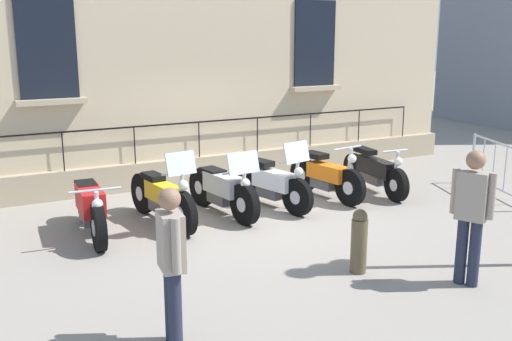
{
  "coord_description": "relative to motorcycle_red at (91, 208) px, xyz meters",
  "views": [
    {
      "loc": [
        8.88,
        -4.53,
        3.11
      ],
      "look_at": [
        0.17,
        0.0,
        0.8
      ],
      "focal_mm": 41.62,
      "sensor_mm": 36.0,
      "label": 1
    }
  ],
  "objects": [
    {
      "name": "motorcycle_yellow",
      "position": [
        -0.05,
        1.18,
        -0.01
      ],
      "size": [
        2.17,
        0.6,
        1.32
      ],
      "color": "black",
      "rests_on": "ground_plane"
    },
    {
      "name": "crowd_barrier",
      "position": [
        1.3,
        7.47,
        0.12
      ],
      "size": [
        1.99,
        0.74,
        1.05
      ],
      "color": "#B7B7BF",
      "rests_on": "ground_plane"
    },
    {
      "name": "ground_plane",
      "position": [
        0.1,
        2.75,
        -0.45
      ],
      "size": [
        60.0,
        60.0,
        0.0
      ],
      "primitive_type": "plane",
      "color": "gray"
    },
    {
      "name": "pedestrian_walking",
      "position": [
        4.02,
        3.78,
        0.53
      ],
      "size": [
        0.48,
        0.36,
        1.72
      ],
      "color": "#23283D",
      "rests_on": "ground_plane"
    },
    {
      "name": "motorcycle_orange",
      "position": [
        -0.08,
        4.43,
        -0.02
      ],
      "size": [
        1.95,
        0.69,
        1.08
      ],
      "color": "black",
      "rests_on": "ground_plane"
    },
    {
      "name": "bollard",
      "position": [
        3.09,
        2.81,
        -0.01
      ],
      "size": [
        0.22,
        0.22,
        0.87
      ],
      "color": "brown",
      "rests_on": "ground_plane"
    },
    {
      "name": "motorcycle_black",
      "position": [
        -0.04,
        5.54,
        -0.04
      ],
      "size": [
        2.12,
        0.56,
        0.97
      ],
      "color": "black",
      "rests_on": "ground_plane"
    },
    {
      "name": "motorcycle_red",
      "position": [
        0.0,
        0.0,
        0.0
      ],
      "size": [
        2.16,
        0.75,
        0.9
      ],
      "color": "black",
      "rests_on": "ground_plane"
    },
    {
      "name": "motorcycle_silver",
      "position": [
        -0.04,
        2.27,
        -0.01
      ],
      "size": [
        2.06,
        0.71,
        1.21
      ],
      "color": "black",
      "rests_on": "ground_plane"
    },
    {
      "name": "pedestrian_standing",
      "position": [
        3.72,
        0.01,
        0.48
      ],
      "size": [
        0.53,
        0.26,
        1.65
      ],
      "color": "#23283D",
      "rests_on": "ground_plane"
    },
    {
      "name": "motorcycle_white",
      "position": [
        -0.01,
        3.23,
        -0.01
      ],
      "size": [
        1.92,
        0.75,
        1.29
      ],
      "color": "black",
      "rests_on": "ground_plane"
    }
  ]
}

